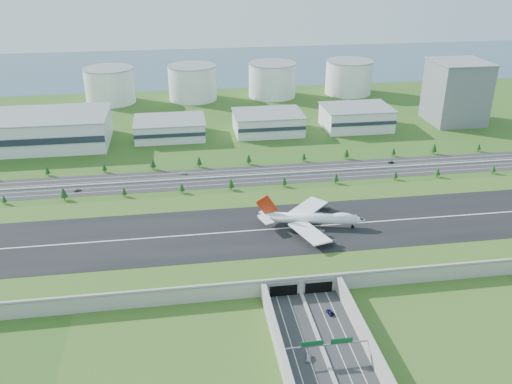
{
  "coord_description": "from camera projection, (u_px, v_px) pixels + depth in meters",
  "views": [
    {
      "loc": [
        -52.88,
        -258.03,
        152.33
      ],
      "look_at": [
        -8.85,
        35.0,
        15.05
      ],
      "focal_mm": 38.0,
      "sensor_mm": 36.0,
      "label": 1
    }
  ],
  "objects": [
    {
      "name": "hangar_west",
      "position": [
        33.0,
        131.0,
        440.51
      ],
      "size": [
        120.0,
        60.0,
        25.0
      ],
      "primitive_type": "cube",
      "color": "silver",
      "rests_on": "ground"
    },
    {
      "name": "fuel_tank_a",
      "position": [
        110.0,
        86.0,
        557.31
      ],
      "size": [
        50.0,
        50.0,
        35.0
      ],
      "primitive_type": "cylinder",
      "color": "silver",
      "rests_on": "ground"
    },
    {
      "name": "north_expressway",
      "position": [
        256.0,
        175.0,
        387.9
      ],
      "size": [
        560.0,
        36.0,
        0.12
      ],
      "primitive_type": "cube",
      "color": "#28282B",
      "rests_on": "ground"
    },
    {
      "name": "airfield_deck",
      "position": [
        281.0,
        235.0,
        300.88
      ],
      "size": [
        520.0,
        100.0,
        9.2
      ],
      "color": "gray",
      "rests_on": "ground"
    },
    {
      "name": "tree_row",
      "position": [
        253.0,
        168.0,
        388.03
      ],
      "size": [
        501.74,
        48.71,
        8.45
      ],
      "color": "#3D2819",
      "rests_on": "ground"
    },
    {
      "name": "hangar_mid_b",
      "position": [
        268.0,
        123.0,
        472.97
      ],
      "size": [
        58.0,
        42.0,
        17.0
      ],
      "primitive_type": "cube",
      "color": "silver",
      "rests_on": "ground"
    },
    {
      "name": "office_tower",
      "position": [
        456.0,
        92.0,
        493.06
      ],
      "size": [
        46.0,
        46.0,
        55.0
      ],
      "primitive_type": "cube",
      "color": "slate",
      "rests_on": "ground"
    },
    {
      "name": "ground",
      "position": [
        281.0,
        241.0,
        302.69
      ],
      "size": [
        1200.0,
        1200.0,
        0.0
      ],
      "primitive_type": "plane",
      "color": "#23541A",
      "rests_on": "ground"
    },
    {
      "name": "fuel_tank_c",
      "position": [
        272.0,
        80.0,
        580.23
      ],
      "size": [
        50.0,
        50.0,
        35.0
      ],
      "primitive_type": "cylinder",
      "color": "silver",
      "rests_on": "ground"
    },
    {
      "name": "car_2",
      "position": [
        330.0,
        312.0,
        243.5
      ],
      "size": [
        3.4,
        5.27,
        1.35
      ],
      "primitive_type": "imported",
      "rotation": [
        0.0,
        0.0,
        3.4
      ],
      "color": "#0B0D37",
      "rests_on": "ground"
    },
    {
      "name": "bay_water",
      "position": [
        214.0,
        65.0,
        733.37
      ],
      "size": [
        1200.0,
        260.0,
        0.06
      ],
      "primitive_type": "cube",
      "color": "#364F68",
      "rests_on": "ground"
    },
    {
      "name": "car_0",
      "position": [
        309.0,
        357.0,
        216.78
      ],
      "size": [
        3.58,
        5.41,
        1.71
      ],
      "primitive_type": "imported",
      "rotation": [
        0.0,
        0.0,
        -0.34
      ],
      "color": "#AFAFB3",
      "rests_on": "ground"
    },
    {
      "name": "car_5",
      "position": [
        391.0,
        162.0,
        408.85
      ],
      "size": [
        4.7,
        2.64,
        1.47
      ],
      "primitive_type": "imported",
      "rotation": [
        0.0,
        0.0,
        -1.83
      ],
      "color": "black",
      "rests_on": "ground"
    },
    {
      "name": "car_7",
      "position": [
        183.0,
        173.0,
        389.67
      ],
      "size": [
        5.45,
        3.67,
        1.47
      ],
      "primitive_type": "imported",
      "rotation": [
        0.0,
        0.0,
        -1.92
      ],
      "color": "silver",
      "rests_on": "ground"
    },
    {
      "name": "hangar_mid_a",
      "position": [
        170.0,
        128.0,
        461.93
      ],
      "size": [
        58.0,
        42.0,
        15.0
      ],
      "primitive_type": "cube",
      "color": "silver",
      "rests_on": "ground"
    },
    {
      "name": "car_4",
      "position": [
        77.0,
        190.0,
        363.18
      ],
      "size": [
        5.19,
        3.37,
        1.64
      ],
      "primitive_type": "imported",
      "rotation": [
        0.0,
        0.0,
        1.89
      ],
      "color": "#5E5E63",
      "rests_on": "ground"
    },
    {
      "name": "sign_gantry_near",
      "position": [
        327.0,
        345.0,
        214.49
      ],
      "size": [
        38.7,
        0.7,
        9.8
      ],
      "color": "gray",
      "rests_on": "ground"
    },
    {
      "name": "fuel_tank_b",
      "position": [
        193.0,
        83.0,
        568.77
      ],
      "size": [
        50.0,
        50.0,
        35.0
      ],
      "primitive_type": "cylinder",
      "color": "silver",
      "rests_on": "ground"
    },
    {
      "name": "underpass_road",
      "position": [
        329.0,
        360.0,
        212.04
      ],
      "size": [
        38.8,
        120.4,
        8.0
      ],
      "color": "#28282B",
      "rests_on": "ground"
    },
    {
      "name": "boeing_747",
      "position": [
        311.0,
        218.0,
        299.28
      ],
      "size": [
        60.29,
        56.4,
        18.88
      ],
      "rotation": [
        0.0,
        0.0,
        -0.22
      ],
      "color": "white",
      "rests_on": "airfield_deck"
    },
    {
      "name": "hangar_mid_c",
      "position": [
        356.0,
        118.0,
        483.33
      ],
      "size": [
        58.0,
        42.0,
        19.0
      ],
      "primitive_type": "cube",
      "color": "silver",
      "rests_on": "ground"
    },
    {
      "name": "fuel_tank_d",
      "position": [
        349.0,
        77.0,
        591.69
      ],
      "size": [
        50.0,
        50.0,
        35.0
      ],
      "primitive_type": "cylinder",
      "color": "silver",
      "rests_on": "ground"
    }
  ]
}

